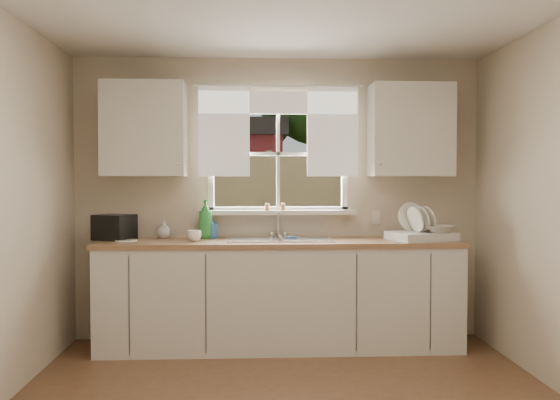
{
  "coord_description": "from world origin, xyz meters",
  "views": [
    {
      "loc": [
        -0.23,
        -3.29,
        1.42
      ],
      "look_at": [
        0.0,
        1.65,
        1.25
      ],
      "focal_mm": 38.0,
      "sensor_mm": 36.0,
      "label": 1
    }
  ],
  "objects_px": {
    "soap_bottle_a": "(205,219)",
    "cup": "(194,236)",
    "dish_rack": "(421,233)",
    "black_appliance": "(114,227)"
  },
  "relations": [
    {
      "from": "dish_rack",
      "to": "black_appliance",
      "type": "distance_m",
      "value": 2.6
    },
    {
      "from": "soap_bottle_a",
      "to": "black_appliance",
      "type": "height_order",
      "value": "soap_bottle_a"
    },
    {
      "from": "cup",
      "to": "dish_rack",
      "type": "bearing_deg",
      "value": -11.14
    },
    {
      "from": "dish_rack",
      "to": "black_appliance",
      "type": "xyz_separation_m",
      "value": [
        -2.59,
        0.13,
        0.05
      ]
    },
    {
      "from": "dish_rack",
      "to": "soap_bottle_a",
      "type": "height_order",
      "value": "soap_bottle_a"
    },
    {
      "from": "soap_bottle_a",
      "to": "cup",
      "type": "bearing_deg",
      "value": -123.18
    },
    {
      "from": "dish_rack",
      "to": "soap_bottle_a",
      "type": "distance_m",
      "value": 1.85
    },
    {
      "from": "dish_rack",
      "to": "cup",
      "type": "distance_m",
      "value": 1.91
    },
    {
      "from": "black_appliance",
      "to": "dish_rack",
      "type": "bearing_deg",
      "value": 21.48
    },
    {
      "from": "soap_bottle_a",
      "to": "black_appliance",
      "type": "relative_size",
      "value": 1.15
    }
  ]
}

